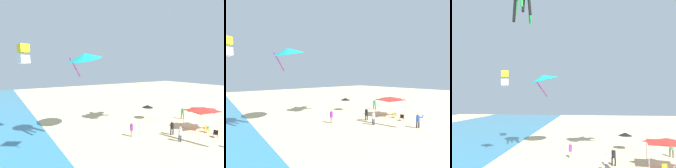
# 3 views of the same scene
# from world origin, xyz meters

# --- Properties ---
(ground) EXTENTS (120.00, 120.00, 0.10)m
(ground) POSITION_xyz_m (0.00, 0.00, -0.05)
(ground) COLOR #D6BC8C
(canopy_tent) EXTENTS (3.42, 4.04, 2.98)m
(canopy_tent) POSITION_xyz_m (-0.78, 0.93, 2.70)
(canopy_tent) COLOR #B7B7BC
(canopy_tent) RESTS_ON ground
(beach_umbrella) EXTENTS (1.79, 1.79, 2.23)m
(beach_umbrella) POSITION_xyz_m (6.74, 3.56, 2.02)
(beach_umbrella) COLOR silver
(beach_umbrella) RESTS_ON ground
(folding_chair_facing_ocean) EXTENTS (0.68, 0.60, 0.82)m
(folding_chair_facing_ocean) POSITION_xyz_m (-1.88, 1.52, 0.47)
(folding_chair_facing_ocean) COLOR black
(folding_chair_facing_ocean) RESTS_ON ground
(person_watching_sky) EXTENTS (0.42, 0.46, 1.75)m
(person_watching_sky) POSITION_xyz_m (-0.07, 5.86, 1.03)
(person_watching_sky) COLOR black
(person_watching_sky) RESTS_ON ground
(person_beachcomber) EXTENTS (0.45, 0.41, 1.71)m
(person_beachcomber) POSITION_xyz_m (-1.95, 6.77, 1.00)
(person_beachcomber) COLOR #33384C
(person_beachcomber) RESTS_ON ground
(person_by_tent) EXTENTS (0.44, 0.40, 1.69)m
(person_by_tent) POSITION_xyz_m (2.07, 10.38, 0.99)
(person_by_tent) COLOR #C6B28C
(person_by_tent) RESTS_ON ground
(person_kite_handler) EXTENTS (0.45, 0.45, 1.88)m
(person_kite_handler) POSITION_xyz_m (3.75, -1.08, 1.10)
(person_kite_handler) COLOR brown
(person_kite_handler) RESTS_ON ground
(kite_delta_teal) EXTENTS (5.52, 5.55, 3.50)m
(kite_delta_teal) POSITION_xyz_m (6.35, 14.36, 9.53)
(kite_delta_teal) COLOR teal
(kite_box_yellow) EXTENTS (1.38, 1.32, 2.29)m
(kite_box_yellow) POSITION_xyz_m (8.89, 20.90, 9.73)
(kite_box_yellow) COLOR yellow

